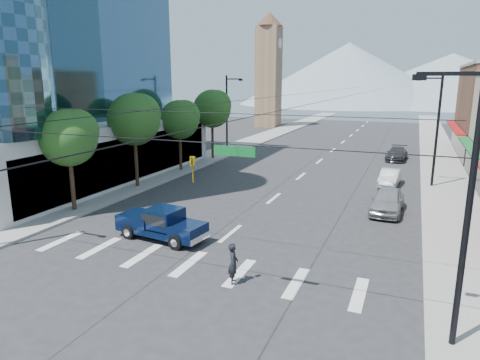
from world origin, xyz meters
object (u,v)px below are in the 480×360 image
Objects in this scene: pedestrian at (233,263)px; parked_car_near at (387,201)px; parked_car_mid at (390,178)px; pickup_truck at (161,223)px; parked_car_far at (397,154)px.

pedestrian is 0.38× the size of parked_car_near.
pedestrian reaches higher than parked_car_mid.
pickup_truck is 31.91m from parked_car_far.
parked_car_near is 1.16× the size of parked_car_mid.
parked_car_mid is 0.84× the size of parked_car_far.
parked_car_near reaches higher than parked_car_mid.
parked_car_mid is at bearing -36.57° from pedestrian.
pickup_truck is 20.57m from parked_car_mid.
pickup_truck reaches higher than parked_car_near.
parked_car_far is (0.00, 12.51, 0.03)m from parked_car_mid.
parked_car_far is at bearing 94.36° from parked_car_mid.
pedestrian is 21.49m from parked_car_mid.
pedestrian is 14.03m from parked_car_near.
parked_car_mid is at bearing 65.46° from pickup_truck.
pickup_truck is 1.31× the size of parked_car_mid.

